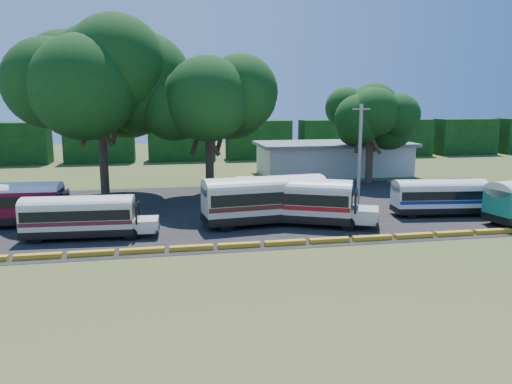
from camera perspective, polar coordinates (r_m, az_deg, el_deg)
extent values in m
plane|color=#324C19|center=(30.70, -4.44, -7.03)|extent=(160.00, 160.00, 0.00)
cube|color=black|center=(42.34, -4.93, -2.11)|extent=(64.00, 24.00, 0.02)
cube|color=gold|center=(32.29, -23.64, -6.75)|extent=(2.70, 0.45, 0.30)
cube|color=gold|center=(31.75, -18.33, -6.68)|extent=(2.70, 0.45, 0.30)
cube|color=gold|center=(31.48, -12.87, -6.54)|extent=(2.70, 0.45, 0.30)
cube|color=gold|center=(31.49, -7.38, -6.35)|extent=(2.70, 0.45, 0.30)
cube|color=gold|center=(31.80, -1.95, -6.10)|extent=(2.70, 0.45, 0.30)
cube|color=gold|center=(32.37, 3.33, -5.81)|extent=(2.70, 0.45, 0.30)
cube|color=gold|center=(33.21, 8.38, -5.48)|extent=(2.70, 0.45, 0.30)
cube|color=gold|center=(34.30, 13.14, -5.14)|extent=(2.70, 0.45, 0.30)
cube|color=gold|center=(35.60, 17.57, -4.78)|extent=(2.70, 0.45, 0.30)
cube|color=gold|center=(37.10, 21.67, -4.43)|extent=(2.70, 0.45, 0.30)
cube|color=gold|center=(38.77, 25.42, -4.08)|extent=(2.70, 0.45, 0.30)
cube|color=beige|center=(63.22, 8.81, 3.65)|extent=(18.00, 8.00, 3.60)
cube|color=slate|center=(63.02, 8.87, 5.46)|extent=(19.00, 9.00, 0.40)
cube|color=black|center=(80.11, -25.99, 5.01)|extent=(10.00, 4.00, 6.00)
cube|color=black|center=(77.86, -17.41, 5.46)|extent=(10.00, 4.00, 6.00)
cube|color=black|center=(77.42, -8.51, 5.80)|extent=(10.00, 4.00, 6.00)
cube|color=black|center=(78.83, 0.28, 6.00)|extent=(10.00, 4.00, 6.00)
cube|color=black|center=(81.99, 8.58, 6.06)|extent=(10.00, 4.00, 6.00)
cube|color=black|center=(86.71, 16.13, 6.00)|extent=(10.00, 4.00, 6.00)
cube|color=black|center=(92.75, 22.79, 5.87)|extent=(10.00, 4.00, 6.00)
cylinder|color=black|center=(39.04, -21.85, -3.19)|extent=(1.01, 0.33, 0.99)
cylinder|color=black|center=(41.05, -21.14, -2.50)|extent=(1.01, 0.33, 0.99)
cube|color=black|center=(41.12, -26.75, -2.69)|extent=(8.26, 2.92, 0.55)
cube|color=maroon|center=(40.89, -26.88, -1.09)|extent=(8.26, 2.92, 1.82)
cube|color=black|center=(40.85, -26.91, -0.79)|extent=(7.94, 2.96, 0.76)
ellipsoid|color=silver|center=(40.73, -26.99, 0.17)|extent=(8.26, 2.92, 1.12)
cube|color=maroon|center=(39.70, -20.00, -2.19)|extent=(1.90, 2.28, 0.94)
cube|color=black|center=(39.65, -20.97, -0.84)|extent=(0.27, 2.29, 1.36)
cube|color=black|center=(39.61, -18.77, -2.73)|extent=(0.31, 2.44, 0.30)
cylinder|color=black|center=(34.24, -14.13, -4.70)|extent=(0.89, 0.30, 0.88)
cylinder|color=black|center=(36.05, -13.81, -3.92)|extent=(0.89, 0.30, 0.88)
cylinder|color=black|center=(35.44, -23.84, -4.78)|extent=(0.89, 0.30, 0.88)
cylinder|color=black|center=(37.20, -23.04, -4.02)|extent=(0.89, 0.30, 0.88)
cube|color=black|center=(35.67, -19.48, -4.16)|extent=(7.34, 2.60, 0.48)
cube|color=beige|center=(35.43, -19.59, -2.53)|extent=(7.34, 2.60, 1.61)
cube|color=black|center=(35.39, -19.61, -2.22)|extent=(7.05, 2.64, 0.68)
cube|color=#551621|center=(35.50, -19.56, -3.03)|extent=(7.27, 2.63, 0.26)
ellipsoid|color=silver|center=(35.26, -19.67, -1.25)|extent=(7.34, 2.60, 0.99)
cube|color=beige|center=(34.95, -12.41, -3.64)|extent=(1.69, 2.02, 0.84)
cube|color=black|center=(34.81, -13.38, -2.29)|extent=(0.24, 2.03, 1.21)
cube|color=black|center=(34.98, -11.16, -4.18)|extent=(0.28, 2.17, 0.26)
cube|color=black|center=(36.60, -24.97, -4.33)|extent=(0.28, 2.17, 0.26)
cylinder|color=black|center=(37.83, 7.71, -2.85)|extent=(1.13, 0.43, 1.10)
cylinder|color=black|center=(39.92, 6.29, -2.11)|extent=(1.13, 0.43, 1.10)
cylinder|color=black|center=(35.39, -3.40, -3.71)|extent=(1.13, 0.43, 1.10)
cylinder|color=black|center=(37.62, -4.27, -2.86)|extent=(1.13, 0.43, 1.10)
cube|color=black|center=(37.31, 0.94, -2.68)|extent=(9.30, 3.74, 0.61)
cube|color=beige|center=(37.03, 0.95, -0.71)|extent=(9.30, 3.74, 2.02)
cube|color=black|center=(36.99, 0.95, -0.35)|extent=(8.95, 3.77, 0.85)
cube|color=#4C1913|center=(37.11, 0.94, -1.33)|extent=(9.21, 3.78, 0.33)
ellipsoid|color=silver|center=(36.85, 0.95, 0.83)|extent=(9.30, 3.74, 1.24)
cube|color=beige|center=(39.27, 8.62, -1.64)|extent=(2.24, 2.63, 1.05)
cube|color=black|center=(38.76, 7.74, -0.15)|extent=(0.44, 2.54, 1.51)
cube|color=black|center=(39.77, 9.82, -2.17)|extent=(0.50, 2.71, 0.33)
cube|color=black|center=(36.23, -5.81, -3.32)|extent=(0.50, 2.71, 0.33)
cylinder|color=black|center=(36.07, 10.41, -3.63)|extent=(1.08, 0.71, 1.06)
cylinder|color=black|center=(38.27, 10.61, -2.82)|extent=(1.08, 0.71, 1.06)
cylinder|color=black|center=(37.11, -0.74, -3.06)|extent=(1.08, 0.71, 1.06)
cylinder|color=black|center=(39.25, 0.07, -2.30)|extent=(1.08, 0.71, 1.06)
cube|color=black|center=(37.55, 4.23, -2.68)|extent=(8.98, 5.98, 0.58)
cube|color=beige|center=(37.28, 4.25, -0.80)|extent=(8.98, 5.98, 1.93)
cube|color=black|center=(37.24, 4.26, -0.45)|extent=(8.69, 5.89, 0.81)
cube|color=maroon|center=(37.36, 4.25, -1.38)|extent=(8.92, 5.98, 0.32)
ellipsoid|color=silver|center=(37.10, 4.27, 0.66)|extent=(8.98, 5.98, 1.19)
cube|color=beige|center=(37.03, 12.34, -2.58)|extent=(2.69, 2.90, 1.00)
cube|color=black|center=(36.83, 11.36, -0.97)|extent=(1.15, 2.28, 1.45)
cube|color=black|center=(37.12, 13.70, -3.27)|extent=(1.24, 2.44, 0.32)
cube|color=black|center=(38.47, -2.08, -2.49)|extent=(1.24, 2.44, 0.32)
cylinder|color=black|center=(43.62, 24.78, -2.09)|extent=(0.91, 0.35, 0.89)
cylinder|color=black|center=(45.25, 23.62, -1.58)|extent=(0.91, 0.35, 0.89)
cylinder|color=black|center=(41.04, 17.37, -2.34)|extent=(0.91, 0.35, 0.89)
cylinder|color=black|center=(42.77, 16.44, -1.78)|extent=(0.91, 0.35, 0.89)
cube|color=black|center=(42.87, 20.12, -1.79)|extent=(7.50, 3.04, 0.49)
cube|color=white|center=(42.67, 20.21, -0.40)|extent=(7.50, 3.04, 1.63)
cube|color=black|center=(42.64, 20.23, -0.15)|extent=(7.21, 3.06, 0.68)
cube|color=navy|center=(42.73, 20.18, -0.83)|extent=(7.43, 3.07, 0.27)
ellipsoid|color=silver|center=(42.53, 20.28, 0.67)|extent=(7.50, 3.04, 1.00)
cube|color=white|center=(44.83, 25.33, -1.30)|extent=(1.81, 2.13, 0.84)
cube|color=black|center=(44.40, 24.79, -0.22)|extent=(0.37, 2.05, 1.22)
cube|color=black|center=(45.27, 26.12, -1.71)|extent=(0.41, 2.18, 0.27)
cube|color=black|center=(41.54, 15.58, -2.03)|extent=(0.41, 2.18, 0.27)
cylinder|color=black|center=(42.08, 25.65, -2.51)|extent=(1.05, 0.46, 1.01)
cube|color=black|center=(40.51, 25.63, -2.91)|extent=(0.62, 2.48, 0.30)
cylinder|color=#3E2F1F|center=(48.09, -17.03, 3.73)|extent=(0.80, 0.80, 7.86)
cylinder|color=#3E2F1F|center=(48.16, -15.74, 7.83)|extent=(1.38, 2.82, 4.48)
cylinder|color=#3E2F1F|center=(48.78, -18.32, 7.72)|extent=(2.16, 2.46, 4.48)
cylinder|color=#3E2F1F|center=(46.58, -17.70, 7.65)|extent=(2.87, 0.93, 4.48)
ellipsoid|color=black|center=(47.84, -17.53, 12.70)|extent=(12.22, 12.22, 8.96)
cylinder|color=#3E2F1F|center=(47.86, -5.32, 3.17)|extent=(0.80, 0.80, 6.30)
cylinder|color=#3E2F1F|center=(48.16, -3.97, 6.47)|extent=(1.22, 2.36, 3.63)
cylinder|color=#3E2F1F|center=(48.33, -6.66, 6.44)|extent=(1.85, 2.08, 3.63)
cylinder|color=#3E2F1F|center=(46.29, -5.50, 6.28)|extent=(2.39, 0.84, 3.63)
ellipsoid|color=black|center=(47.46, -5.45, 10.53)|extent=(9.85, 9.85, 7.22)
cylinder|color=#3E2F1F|center=(57.26, 12.83, 3.63)|extent=(0.80, 0.80, 5.23)
cylinder|color=#3E2F1F|center=(57.95, 13.85, 5.89)|extent=(1.10, 2.04, 3.05)
cylinder|color=#3E2F1F|center=(57.42, 11.67, 5.94)|extent=(1.63, 1.83, 3.05)
cylinder|color=#3E2F1F|center=(55.78, 13.23, 5.75)|extent=(2.06, 0.78, 3.05)
ellipsoid|color=black|center=(56.89, 13.04, 8.80)|extent=(7.66, 7.66, 5.62)
cylinder|color=gray|center=(44.91, 11.76, 4.17)|extent=(0.30, 0.30, 8.87)
cube|color=gray|center=(44.66, 11.95, 9.26)|extent=(1.60, 0.12, 0.12)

